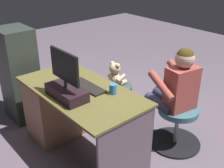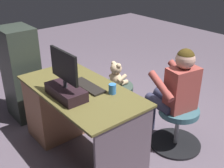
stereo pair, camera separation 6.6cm
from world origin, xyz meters
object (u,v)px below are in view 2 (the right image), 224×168
Objects in this scene: desk at (64,105)px; monitor at (65,86)px; office_chair_teddy at (116,99)px; visitor_chair at (177,125)px; person at (174,89)px; computer_mouse at (73,77)px; teddy_bear at (117,75)px; tv_remote at (63,82)px; cup at (112,89)px; keyboard at (88,86)px.

monitor is at bearing 156.08° from desk.
office_chair_teddy is 0.87m from visitor_chair.
person is (0.09, 0.02, 0.42)m from visitor_chair.
computer_mouse reaches higher than teddy_bear.
tv_remote is 0.28× the size of office_chair_teddy.
cup is at bearing -120.89° from monitor.
cup is (-0.64, -0.18, 0.40)m from desk.
teddy_bear is 0.78m from person.
computer_mouse is 0.31× the size of teddy_bear.
desk is 1.28m from visitor_chair.
monitor is 0.80× the size of visitor_chair.
monitor is 2.99× the size of tv_remote.
monitor is at bearing 110.31° from teddy_bear.
visitor_chair is at bearing -137.72° from desk.
tv_remote is at bearing 158.29° from desk.
desk is at bearing 42.28° from visitor_chair.
monitor is at bearing 138.98° from computer_mouse.
cup is 0.91m from visitor_chair.
person is at bearing -107.87° from cup.
keyboard is at bearing 115.52° from office_chair_teddy.
cup reaches higher than desk.
monitor is 0.42m from computer_mouse.
cup is (-0.22, -0.37, -0.07)m from monitor.
teddy_bear is (0.00, -0.01, 0.34)m from office_chair_teddy.
teddy_bear is (0.55, -0.52, -0.19)m from cup.
keyboard is 0.28m from cup.
desk reaches higher than visitor_chair.
desk is 0.53m from keyboard.
monitor reaches higher than computer_mouse.
visitor_chair is (-0.85, -0.15, -0.35)m from teddy_bear.
person is (-0.76, -0.14, 0.40)m from office_chair_teddy.
teddy_bear reaches higher than tv_remote.
monitor is at bearing 110.52° from office_chair_teddy.
teddy_bear reaches higher than visitor_chair.
tv_remote reaches higher than visitor_chair.
office_chair_teddy is (0.55, -0.51, -0.53)m from cup.
tv_remote is at bearing 29.64° from keyboard.
person is at bearing -170.32° from teddy_bear.
monitor is 0.85× the size of office_chair_teddy.
teddy_bear is 0.93m from visitor_chair.
keyboard is 0.79× the size of office_chair_teddy.
computer_mouse reaches higher than tv_remote.
monitor reaches higher than cup.
cup is (-0.53, -0.10, 0.03)m from computer_mouse.
person is at bearing -169.59° from office_chair_teddy.
cup is at bearing -163.93° from desk.
computer_mouse is 1.06m from person.
person is at bearing -121.87° from keyboard.
keyboard reaches higher than office_chair_teddy.
monitor is at bearing 67.11° from person.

